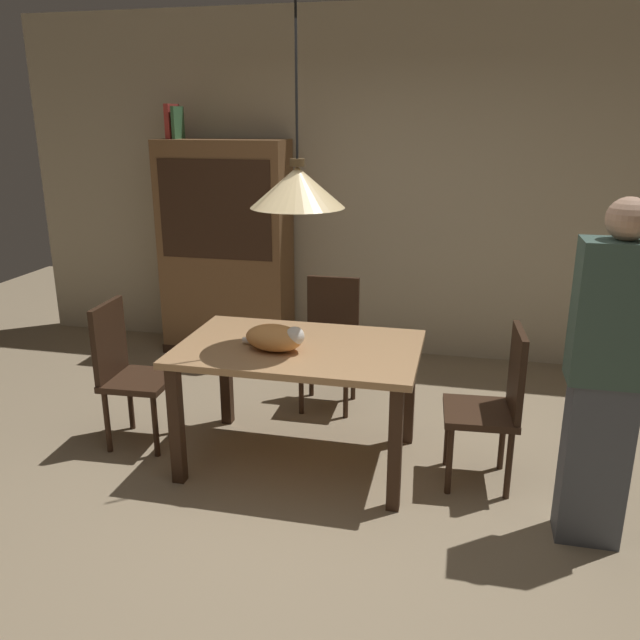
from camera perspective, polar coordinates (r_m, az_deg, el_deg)
The scene contains 12 objects.
ground at distance 3.61m, azimuth -1.88°, elevation -16.57°, with size 10.00×10.00×0.00m, color #998466.
back_wall at distance 5.62m, azimuth 5.01°, elevation 11.57°, with size 6.40×0.10×2.90m, color beige.
dining_table at distance 3.80m, azimuth -1.85°, elevation -3.70°, with size 1.40×0.90×0.75m.
chair_left_side at distance 4.26m, azimuth -16.72°, elevation -4.06°, with size 0.42×0.42×0.93m.
chair_right_side at distance 3.75m, azimuth 15.23°, elevation -6.89°, with size 0.43×0.43×0.93m.
chair_far_back at distance 4.65m, azimuth 0.91°, elevation -1.47°, with size 0.40×0.40×0.93m.
cat_sleeping at distance 3.67m, azimuth -3.92°, elevation -1.57°, with size 0.39×0.26×0.16m.
pendant_lamp at distance 3.56m, azimuth -2.01°, elevation 11.70°, with size 0.52×0.52×1.30m.
hutch_bookcase at distance 5.70m, azimuth -8.27°, elevation 5.85°, with size 1.12×0.45×1.85m.
book_red_tall at distance 5.76m, azimuth -12.93°, elevation 16.74°, with size 0.04×0.22×0.28m, color #B73833.
book_green_slim at distance 5.74m, azimuth -12.47°, elevation 16.67°, with size 0.03×0.20×0.26m, color #427A4C.
person_standing at distance 3.30m, azimuth 23.96°, elevation -4.74°, with size 0.36×0.22×1.70m.
Camera 1 is at (0.78, -2.89, 2.02)m, focal length 36.19 mm.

